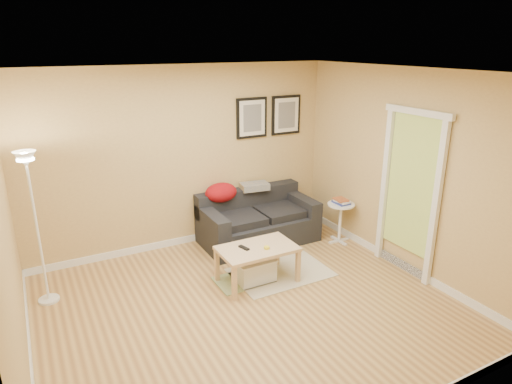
{
  "coord_description": "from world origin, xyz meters",
  "views": [
    {
      "loc": [
        -2.02,
        -3.95,
        2.88
      ],
      "look_at": [
        0.55,
        0.85,
        1.05
      ],
      "focal_mm": 31.47,
      "sensor_mm": 36.0,
      "label": 1
    }
  ],
  "objects_px": {
    "coffee_table": "(257,265)",
    "storage_bin": "(254,270)",
    "book_stack": "(341,201)",
    "side_table": "(340,223)",
    "sofa": "(258,218)",
    "floor_lamp": "(38,234)"
  },
  "relations": [
    {
      "from": "coffee_table",
      "to": "sofa",
      "type": "bearing_deg",
      "value": 81.64
    },
    {
      "from": "coffee_table",
      "to": "side_table",
      "type": "height_order",
      "value": "side_table"
    },
    {
      "from": "coffee_table",
      "to": "side_table",
      "type": "relative_size",
      "value": 1.56
    },
    {
      "from": "side_table",
      "to": "book_stack",
      "type": "bearing_deg",
      "value": 51.85
    },
    {
      "from": "book_stack",
      "to": "side_table",
      "type": "bearing_deg",
      "value": -116.54
    },
    {
      "from": "coffee_table",
      "to": "storage_bin",
      "type": "height_order",
      "value": "coffee_table"
    },
    {
      "from": "sofa",
      "to": "book_stack",
      "type": "xyz_separation_m",
      "value": [
        1.08,
        -0.58,
        0.27
      ]
    },
    {
      "from": "sofa",
      "to": "book_stack",
      "type": "distance_m",
      "value": 1.25
    },
    {
      "from": "coffee_table",
      "to": "storage_bin",
      "type": "bearing_deg",
      "value": 134.53
    },
    {
      "from": "book_stack",
      "to": "floor_lamp",
      "type": "relative_size",
      "value": 0.13
    },
    {
      "from": "sofa",
      "to": "coffee_table",
      "type": "xyz_separation_m",
      "value": [
        -0.6,
        -1.07,
        -0.14
      ]
    },
    {
      "from": "storage_bin",
      "to": "floor_lamp",
      "type": "distance_m",
      "value": 2.55
    },
    {
      "from": "sofa",
      "to": "coffee_table",
      "type": "distance_m",
      "value": 1.23
    },
    {
      "from": "sofa",
      "to": "side_table",
      "type": "distance_m",
      "value": 1.22
    },
    {
      "from": "side_table",
      "to": "storage_bin",
      "type": "bearing_deg",
      "value": -165.8
    },
    {
      "from": "sofa",
      "to": "floor_lamp",
      "type": "relative_size",
      "value": 0.94
    },
    {
      "from": "floor_lamp",
      "to": "sofa",
      "type": "bearing_deg",
      "value": 5.9
    },
    {
      "from": "book_stack",
      "to": "floor_lamp",
      "type": "bearing_deg",
      "value": -172.36
    },
    {
      "from": "sofa",
      "to": "coffee_table",
      "type": "relative_size",
      "value": 1.79
    },
    {
      "from": "side_table",
      "to": "book_stack",
      "type": "height_order",
      "value": "book_stack"
    },
    {
      "from": "storage_bin",
      "to": "side_table",
      "type": "xyz_separation_m",
      "value": [
        1.68,
        0.42,
        0.15
      ]
    },
    {
      "from": "coffee_table",
      "to": "book_stack",
      "type": "height_order",
      "value": "book_stack"
    }
  ]
}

